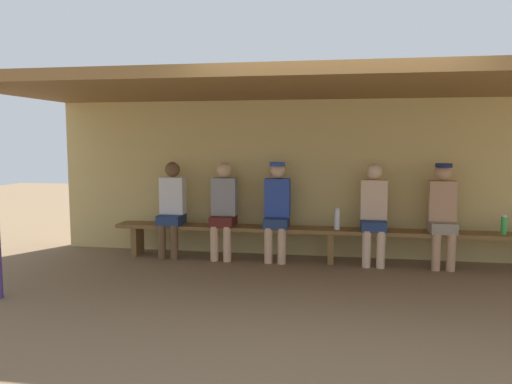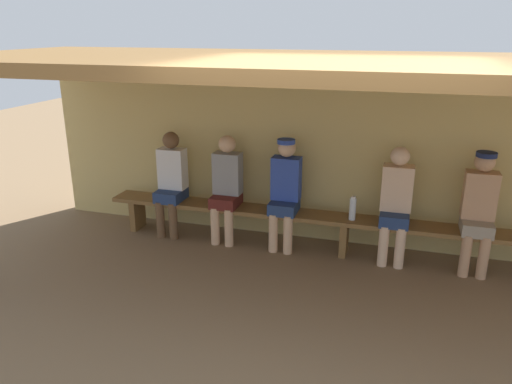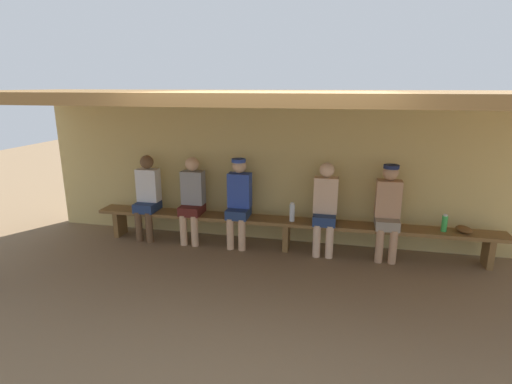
{
  "view_description": "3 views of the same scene",
  "coord_description": "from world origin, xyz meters",
  "views": [
    {
      "loc": [
        0.1,
        -5.0,
        1.64
      ],
      "look_at": [
        -0.94,
        1.11,
        0.99
      ],
      "focal_mm": 34.45,
      "sensor_mm": 36.0,
      "label": 1
    },
    {
      "loc": [
        0.55,
        -3.89,
        2.59
      ],
      "look_at": [
        -1.03,
        1.33,
        0.75
      ],
      "focal_mm": 34.63,
      "sensor_mm": 36.0,
      "label": 2
    },
    {
      "loc": [
        0.75,
        -3.98,
        2.38
      ],
      "look_at": [
        -0.39,
        1.21,
        0.96
      ],
      "focal_mm": 27.86,
      "sensor_mm": 36.0,
      "label": 3
    }
  ],
  "objects": [
    {
      "name": "dugout_roof",
      "position": [
        0.0,
        0.7,
        2.26
      ],
      "size": [
        8.0,
        2.8,
        0.12
      ],
      "primitive_type": "cube",
      "color": "brown",
      "rests_on": "back_wall"
    },
    {
      "name": "water_bottle_green",
      "position": [
        2.16,
        1.54,
        0.58
      ],
      "size": [
        0.07,
        0.07,
        0.24
      ],
      "color": "green",
      "rests_on": "bench"
    },
    {
      "name": "water_bottle_clear",
      "position": [
        0.08,
        1.52,
        0.6
      ],
      "size": [
        0.08,
        0.08,
        0.28
      ],
      "color": "silver",
      "rests_on": "bench"
    },
    {
      "name": "player_with_sunglasses",
      "position": [
        -2.23,
        1.55,
        0.73
      ],
      "size": [
        0.34,
        0.42,
        1.34
      ],
      "color": "navy",
      "rests_on": "ground"
    },
    {
      "name": "back_wall",
      "position": [
        0.0,
        2.0,
        1.1
      ],
      "size": [
        8.0,
        0.2,
        2.2
      ],
      "primitive_type": "cube",
      "color": "tan",
      "rests_on": "ground"
    },
    {
      "name": "player_in_blue",
      "position": [
        -1.48,
        1.55,
        0.73
      ],
      "size": [
        0.34,
        0.42,
        1.34
      ],
      "color": "#591E19",
      "rests_on": "ground"
    },
    {
      "name": "player_middle",
      "position": [
        1.41,
        1.55,
        0.75
      ],
      "size": [
        0.34,
        0.42,
        1.34
      ],
      "color": "gray",
      "rests_on": "ground"
    },
    {
      "name": "player_near_post",
      "position": [
        0.55,
        1.55,
        0.73
      ],
      "size": [
        0.34,
        0.42,
        1.34
      ],
      "color": "navy",
      "rests_on": "ground"
    },
    {
      "name": "ground_plane",
      "position": [
        0.0,
        0.0,
        0.0
      ],
      "size": [
        24.0,
        24.0,
        0.0
      ],
      "primitive_type": "plane",
      "color": "brown"
    },
    {
      "name": "player_leftmost",
      "position": [
        -0.73,
        1.55,
        0.75
      ],
      "size": [
        0.34,
        0.42,
        1.34
      ],
      "color": "navy",
      "rests_on": "ground"
    },
    {
      "name": "bench",
      "position": [
        0.0,
        1.55,
        0.39
      ],
      "size": [
        6.0,
        0.36,
        0.46
      ],
      "color": "brown",
      "rests_on": "ground"
    }
  ]
}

